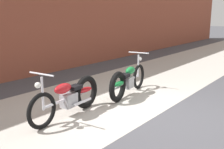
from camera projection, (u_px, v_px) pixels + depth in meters
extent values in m
plane|color=#47474C|center=(156.00, 117.00, 5.50)|extent=(80.00, 80.00, 0.00)
cube|color=#B2ADA3|center=(92.00, 100.00, 6.54)|extent=(36.00, 3.50, 0.01)
torus|color=black|center=(42.00, 111.00, 4.86)|extent=(0.68, 0.15, 0.68)
torus|color=black|center=(86.00, 92.00, 5.93)|extent=(0.74, 0.20, 0.73)
cylinder|color=silver|center=(66.00, 99.00, 5.39)|extent=(1.23, 0.18, 0.06)
cube|color=#99999E|center=(69.00, 100.00, 5.46)|extent=(0.34, 0.25, 0.28)
ellipsoid|color=red|center=(63.00, 89.00, 5.27)|extent=(0.46, 0.23, 0.20)
ellipsoid|color=red|center=(85.00, 90.00, 5.87)|extent=(0.46, 0.22, 0.10)
cube|color=black|center=(75.00, 87.00, 5.58)|extent=(0.30, 0.23, 0.08)
cylinder|color=silver|center=(43.00, 94.00, 4.83)|extent=(0.05, 0.05, 0.62)
cylinder|color=silver|center=(41.00, 74.00, 4.75)|extent=(0.09, 0.58, 0.03)
sphere|color=white|center=(38.00, 85.00, 4.70)|extent=(0.11, 0.11, 0.11)
cylinder|color=silver|center=(82.00, 102.00, 5.60)|extent=(0.55, 0.11, 0.06)
torus|color=black|center=(139.00, 77.00, 7.48)|extent=(0.68, 0.20, 0.68)
torus|color=black|center=(118.00, 87.00, 6.35)|extent=(0.74, 0.26, 0.73)
cylinder|color=silver|center=(129.00, 80.00, 6.91)|extent=(1.23, 0.27, 0.06)
cube|color=#99999E|center=(128.00, 82.00, 6.85)|extent=(0.35, 0.27, 0.28)
ellipsoid|color=#197A38|center=(130.00, 70.00, 6.92)|extent=(0.47, 0.26, 0.20)
ellipsoid|color=#197A38|center=(119.00, 84.00, 6.38)|extent=(0.46, 0.25, 0.10)
cube|color=black|center=(124.00, 76.00, 6.63)|extent=(0.31, 0.25, 0.08)
cylinder|color=silver|center=(138.00, 66.00, 7.37)|extent=(0.05, 0.05, 0.62)
cylinder|color=silver|center=(139.00, 53.00, 7.29)|extent=(0.13, 0.58, 0.03)
sphere|color=white|center=(140.00, 59.00, 7.42)|extent=(0.11, 0.11, 0.11)
cylinder|color=silver|center=(118.00, 87.00, 6.73)|extent=(0.55, 0.16, 0.06)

